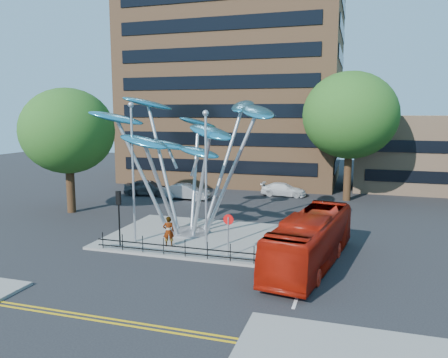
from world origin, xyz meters
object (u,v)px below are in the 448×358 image
(no_entry_sign_island, at_px, (228,228))
(parked_car_mid, at_px, (187,192))
(tree_left, at_px, (68,131))
(parked_car_left, at_px, (148,187))
(street_lamp_left, at_px, (133,161))
(tree_right, at_px, (350,116))
(street_lamp_right, at_px, (206,169))
(parked_car_right, at_px, (284,190))
(pedestrian, at_px, (169,231))
(red_bus, at_px, (311,240))
(traffic_light_island, at_px, (119,207))
(leaf_sculpture, at_px, (188,134))

(no_entry_sign_island, bearing_deg, parked_car_mid, 119.68)
(tree_left, bearing_deg, parked_car_left, 73.01)
(street_lamp_left, bearing_deg, tree_right, 55.95)
(street_lamp_right, bearing_deg, parked_car_left, 126.89)
(street_lamp_right, relative_size, parked_car_left, 1.75)
(tree_right, height_order, street_lamp_left, tree_right)
(parked_car_mid, distance_m, parked_car_right, 9.77)
(tree_right, bearing_deg, no_entry_sign_island, -107.12)
(pedestrian, bearing_deg, tree_left, -54.20)
(tree_right, distance_m, parked_car_left, 20.89)
(pedestrian, relative_size, parked_car_mid, 0.41)
(red_bus, height_order, parked_car_right, red_bus)
(tree_left, height_order, street_lamp_right, tree_left)
(traffic_light_island, bearing_deg, leaf_sculpture, 54.96)
(parked_car_right, bearing_deg, tree_left, 128.43)
(tree_right, height_order, leaf_sculpture, tree_right)
(street_lamp_left, height_order, pedestrian, street_lamp_left)
(leaf_sculpture, distance_m, parked_car_mid, 13.72)
(pedestrian, bearing_deg, street_lamp_right, 149.36)
(street_lamp_left, height_order, no_entry_sign_island, street_lamp_left)
(no_entry_sign_island, bearing_deg, traffic_light_island, -179.87)
(leaf_sculpture, distance_m, no_entry_sign_island, 7.71)
(street_lamp_left, relative_size, pedestrian, 4.68)
(pedestrian, distance_m, parked_car_right, 19.60)
(parked_car_mid, height_order, parked_car_right, parked_car_mid)
(pedestrian, xyz_separation_m, parked_car_right, (3.91, 19.20, -0.44))
(tree_left, bearing_deg, no_entry_sign_island, -25.07)
(parked_car_right, bearing_deg, parked_car_left, 105.99)
(pedestrian, height_order, parked_car_right, pedestrian)
(leaf_sculpture, xyz_separation_m, street_lamp_right, (2.57, -3.68, -1.78))
(leaf_sculpture, height_order, red_bus, leaf_sculpture)
(tree_left, relative_size, parked_car_right, 2.29)
(tree_right, distance_m, no_entry_sign_island, 21.31)
(tree_right, relative_size, red_bus, 1.17)
(tree_right, xyz_separation_m, red_bus, (-1.40, -19.25, -6.60))
(pedestrian, bearing_deg, leaf_sculpture, -114.54)
(street_lamp_left, distance_m, pedestrian, 4.92)
(leaf_sculpture, bearing_deg, red_bus, -24.42)
(red_bus, bearing_deg, pedestrian, -174.25)
(traffic_light_island, distance_m, parked_car_left, 17.53)
(no_entry_sign_island, relative_size, parked_car_right, 0.54)
(tree_left, xyz_separation_m, no_entry_sign_island, (16.00, -7.48, -4.98))
(pedestrian, distance_m, parked_car_mid, 15.49)
(street_lamp_right, bearing_deg, pedestrian, 174.14)
(street_lamp_left, xyz_separation_m, traffic_light_island, (-0.50, -1.00, -2.74))
(tree_right, relative_size, parked_car_left, 2.56)
(red_bus, bearing_deg, traffic_light_island, -169.63)
(tree_right, xyz_separation_m, street_lamp_right, (-7.50, -19.00, -2.94))
(leaf_sculpture, bearing_deg, tree_right, 56.69)
(leaf_sculpture, xyz_separation_m, street_lamp_left, (-2.43, -3.18, -1.52))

